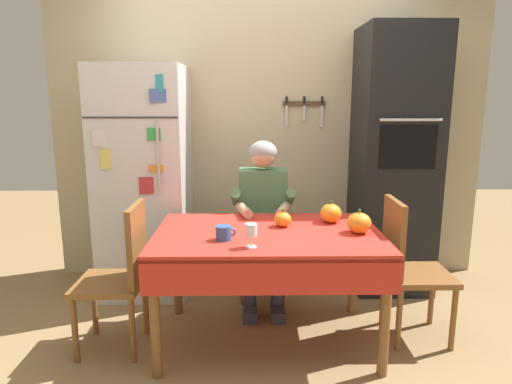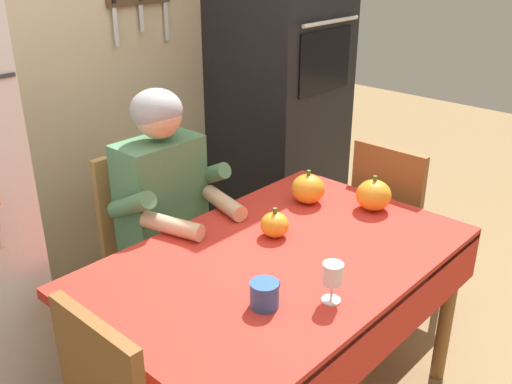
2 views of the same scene
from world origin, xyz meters
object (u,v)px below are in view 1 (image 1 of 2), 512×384
Objects in this scene: coffee_mug at (224,233)px; wine_glass at (251,231)px; chair_right_side at (407,263)px; pumpkin_medium at (283,219)px; wall_oven at (394,162)px; dining_table at (268,246)px; refrigerator at (145,181)px; chair_behind_person at (262,231)px; pumpkin_large at (331,213)px; chair_left_side at (122,271)px; pumpkin_small at (359,223)px; seated_person at (263,209)px.

wine_glass reaches higher than coffee_mug.
chair_right_side is 7.87× the size of pumpkin_medium.
dining_table is at bearing -138.69° from wall_oven.
refrigerator is at bearing 123.72° from coffee_mug.
chair_behind_person is 0.72m from pumpkin_medium.
coffee_mug is (0.68, -1.03, -0.12)m from refrigerator.
coffee_mug is 0.78m from pumpkin_large.
refrigerator is 1.29m from pumpkin_medium.
chair_left_side is (-1.80, -0.10, 0.00)m from chair_right_side.
chair_right_side is (-0.15, -0.86, -0.54)m from wall_oven.
pumpkin_medium is 0.48m from pumpkin_small.
pumpkin_large is at bearing 11.67° from chair_left_side.
refrigerator is 15.23× the size of pumpkin_medium.
pumpkin_small is (0.57, -0.62, 0.07)m from seated_person.
chair_left_side reaches higher than pumpkin_small.
dining_table is 0.91m from chair_left_side.
seated_person is (-0.00, -0.19, 0.23)m from chair_behind_person.
chair_right_side is (1.85, -0.82, -0.39)m from refrigerator.
pumpkin_small reaches higher than pumpkin_medium.
coffee_mug is at bearing 139.43° from wine_glass.
chair_left_side is (-1.95, -0.97, -0.54)m from wall_oven.
chair_right_side reaches higher than pumpkin_small.
chair_left_side is 7.87× the size of pumpkin_medium.
chair_right_side is (0.90, 0.06, -0.14)m from dining_table.
refrigerator is 2.01m from wall_oven.
chair_right_side is at bearing -38.75° from chair_behind_person.
chair_behind_person is 0.29m from seated_person.
chair_right_side is 1.11m from wine_glass.
refrigerator is at bearing 144.46° from pumpkin_medium.
chair_behind_person reaches higher than coffee_mug.
wall_oven reaches higher than chair_left_side.
pumpkin_small reaches higher than dining_table.
chair_left_side reaches higher than dining_table.
refrigerator is at bearing 137.09° from dining_table.
pumpkin_large is 0.28m from pumpkin_small.
pumpkin_large is at bearing 160.39° from chair_right_side.
dining_table is 11.75× the size of coffee_mug.
chair_right_side is (0.92, -0.73, 0.00)m from chair_behind_person.
seated_person is 10.54× the size of pumpkin_medium.
wall_oven is 1.68m from wine_glass.
wall_oven reaches higher than chair_behind_person.
seated_person reaches higher than chair_right_side.
pumpkin_small is at bearing -54.74° from chair_behind_person.
dining_table is at bearing 178.35° from pumpkin_small.
wine_glass is (0.84, -1.16, -0.07)m from refrigerator.
chair_right_side is 1.00× the size of chair_left_side.
dining_table is 0.58m from pumpkin_small.
seated_person is 0.58m from pumpkin_large.
refrigerator is at bearing 93.03° from chair_left_side.
seated_person is at bearing -90.00° from chair_behind_person.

